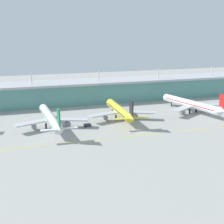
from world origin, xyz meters
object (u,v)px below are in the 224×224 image
object	(u,v)px
airliner_center	(120,110)
airliner_far_middle	(192,104)
pushback_tug	(87,125)
airliner_near_middle	(50,118)

from	to	relation	value
airliner_center	airliner_far_middle	bearing A→B (deg)	1.75
airliner_center	pushback_tug	xyz separation A→B (m)	(-26.31, -10.79, -5.35)
airliner_near_middle	airliner_center	world-z (taller)	same
airliner_far_middle	airliner_near_middle	bearing A→B (deg)	-175.83
airliner_center	airliner_far_middle	size ratio (longest dim) A/B	0.89
airliner_near_middle	pushback_tug	size ratio (longest dim) A/B	14.85
airliner_far_middle	pushback_tug	distance (m)	85.93
airliner_far_middle	airliner_center	bearing A→B (deg)	-178.25
airliner_near_middle	airliner_far_middle	size ratio (longest dim) A/B	0.98
airliner_near_middle	pushback_tug	distance (m)	24.09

